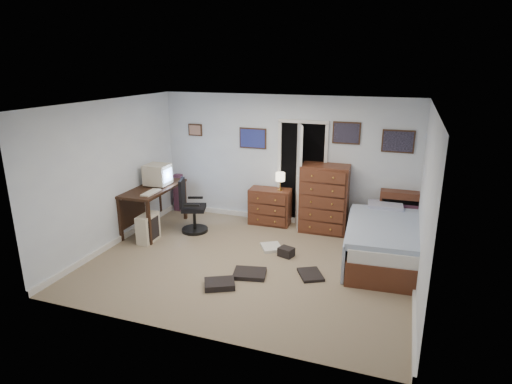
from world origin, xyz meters
TOP-DOWN VIEW (x-y plane):
  - floor at (0.00, 0.00)m, footprint 5.00×4.00m
  - computer_desk at (-2.30, 0.76)m, footprint 0.71×1.47m
  - crt_monitor at (-2.18, 0.92)m, footprint 0.45×0.41m
  - keyboard at (-2.02, 0.42)m, footprint 0.18×0.45m
  - pc_tower at (-2.00, 0.22)m, footprint 0.24×0.48m
  - office_chair at (-1.49, 0.89)m, footprint 0.63×0.63m
  - media_stack at (-2.32, 1.89)m, footprint 0.17×0.17m
  - low_dresser at (-0.22, 1.77)m, footprint 0.82×0.44m
  - table_lamp at (-0.02, 1.78)m, footprint 0.19×0.19m
  - doorway at (0.35, 2.27)m, footprint 0.96×1.12m
  - tall_dresser at (0.85, 1.75)m, footprint 0.89×0.55m
  - headboard_bookcase at (2.33, 1.86)m, footprint 0.99×0.28m
  - bed at (1.98, 0.83)m, footprint 1.28×2.21m
  - wall_posters at (0.57, 1.98)m, footprint 4.38×0.04m
  - floor_clutter at (0.25, -0.19)m, footprint 1.66×1.96m

SIDE VIEW (x-z plane):
  - floor at x=0.00m, z-range -0.02..0.00m
  - floor_clutter at x=0.25m, z-range -0.04..0.11m
  - pc_tower at x=-2.00m, z-range 0.00..0.50m
  - bed at x=1.98m, z-range -0.02..0.68m
  - low_dresser at x=-0.22m, z-range 0.00..0.71m
  - office_chair at x=-1.49m, z-range -0.12..0.90m
  - media_stack at x=-2.32m, z-range 0.00..0.79m
  - headboard_bookcase at x=2.33m, z-range 0.03..0.91m
  - tall_dresser at x=0.85m, z-range 0.00..1.28m
  - computer_desk at x=-2.30m, z-range 0.23..1.06m
  - keyboard at x=-2.02m, z-range 0.84..0.86m
  - table_lamp at x=-0.02m, z-range 0.79..1.14m
  - doorway at x=0.35m, z-range -0.02..2.03m
  - crt_monitor at x=-2.18m, z-range 0.84..1.25m
  - wall_posters at x=0.57m, z-range 1.45..2.05m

